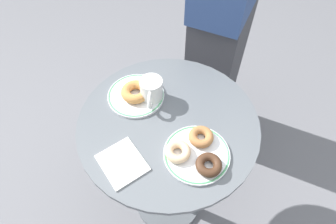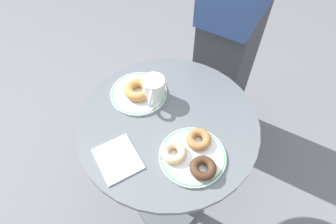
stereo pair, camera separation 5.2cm
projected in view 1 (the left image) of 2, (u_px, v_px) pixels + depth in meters
ground_plane at (168, 200)px, 1.58m from camera, size 7.00×7.00×0.02m
cafe_table at (168, 157)px, 1.18m from camera, size 0.62×0.62×0.75m
plate_left at (136, 95)px, 1.03m from camera, size 0.21×0.21×0.01m
plate_right at (196, 154)px, 0.88m from camera, size 0.21×0.21×0.01m
donut_old_fashioned at (135, 92)px, 1.01m from camera, size 0.15×0.15×0.03m
donut_chocolate at (209, 164)px, 0.84m from camera, size 0.10×0.10×0.03m
donut_cinnamon at (201, 137)px, 0.90m from camera, size 0.11×0.11×0.03m
donut_glazed at (178, 152)px, 0.87m from camera, size 0.11×0.11×0.03m
paper_napkin at (122, 163)px, 0.87m from camera, size 0.14×0.12×0.01m
coffee_mug at (151, 91)px, 0.99m from camera, size 0.11×0.09×0.09m
person_figure at (224, 16)px, 1.26m from camera, size 0.40×0.47×1.62m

